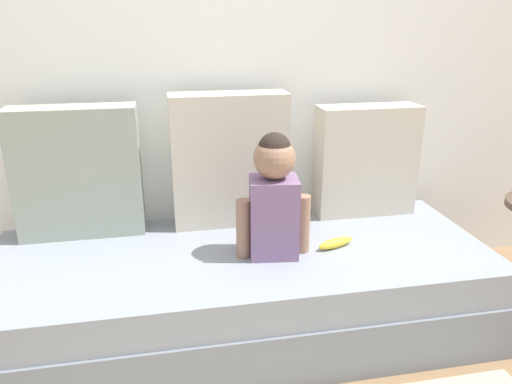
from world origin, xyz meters
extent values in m
plane|color=#93704C|center=(0.00, 0.00, 0.00)|extent=(12.00, 12.00, 0.00)
cube|color=white|center=(0.00, 0.54, 1.12)|extent=(5.29, 0.10, 2.24)
cube|color=gray|center=(0.00, 0.00, 0.11)|extent=(2.09, 0.81, 0.23)
cube|color=#8C939E|center=(0.00, 0.00, 0.30)|extent=(2.03, 0.79, 0.15)
cube|color=#99A393|center=(-0.65, 0.31, 0.65)|extent=(0.52, 0.16, 0.56)
cube|color=beige|center=(0.00, 0.31, 0.67)|extent=(0.51, 0.16, 0.59)
cube|color=beige|center=(0.65, 0.31, 0.63)|extent=(0.47, 0.16, 0.52)
cube|color=gray|center=(0.12, -0.05, 0.54)|extent=(0.20, 0.18, 0.32)
sphere|color=#9E755B|center=(0.12, -0.05, 0.77)|extent=(0.16, 0.16, 0.16)
sphere|color=#2D231E|center=(0.12, -0.05, 0.81)|extent=(0.13, 0.13, 0.13)
cylinder|color=#9E755B|center=(0.00, -0.05, 0.50)|extent=(0.06, 0.06, 0.24)
cylinder|color=#9E755B|center=(0.24, -0.05, 0.50)|extent=(0.06, 0.06, 0.24)
ellipsoid|color=yellow|center=(0.39, -0.05, 0.40)|extent=(0.18, 0.10, 0.04)
camera|label=1|loc=(-0.28, -1.77, 1.28)|focal=34.22mm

